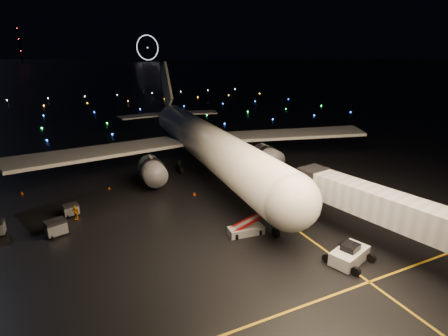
{
  "coord_description": "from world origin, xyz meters",
  "views": [
    {
      "loc": [
        -11.56,
        -28.7,
        20.02
      ],
      "look_at": [
        7.71,
        12.0,
        5.0
      ],
      "focal_mm": 28.0,
      "sensor_mm": 36.0,
      "label": 1
    }
  ],
  "objects_px": {
    "airliner": "(200,119)",
    "baggage_cart_0": "(71,210)",
    "pushback_tug": "(350,253)",
    "crew_c": "(76,212)",
    "belt_loader": "(246,223)",
    "baggage_cart_1": "(56,228)"
  },
  "relations": [
    {
      "from": "airliner",
      "to": "belt_loader",
      "type": "relative_size",
      "value": 10.44
    },
    {
      "from": "crew_c",
      "to": "belt_loader",
      "type": "bearing_deg",
      "value": 4.11
    },
    {
      "from": "airliner",
      "to": "baggage_cart_0",
      "type": "xyz_separation_m",
      "value": [
        -22.43,
        -11.27,
        -8.14
      ]
    },
    {
      "from": "crew_c",
      "to": "baggage_cart_1",
      "type": "height_order",
      "value": "crew_c"
    },
    {
      "from": "pushback_tug",
      "to": "crew_c",
      "type": "distance_m",
      "value": 32.41
    },
    {
      "from": "pushback_tug",
      "to": "belt_loader",
      "type": "distance_m",
      "value": 11.47
    },
    {
      "from": "pushback_tug",
      "to": "baggage_cart_1",
      "type": "height_order",
      "value": "pushback_tug"
    },
    {
      "from": "airliner",
      "to": "belt_loader",
      "type": "xyz_separation_m",
      "value": [
        -4.45,
        -25.18,
        -7.45
      ]
    },
    {
      "from": "airliner",
      "to": "baggage_cart_1",
      "type": "relative_size",
      "value": 28.94
    },
    {
      "from": "airliner",
      "to": "belt_loader",
      "type": "distance_m",
      "value": 26.63
    },
    {
      "from": "crew_c",
      "to": "baggage_cart_0",
      "type": "bearing_deg",
      "value": 147.15
    },
    {
      "from": "crew_c",
      "to": "baggage_cart_0",
      "type": "distance_m",
      "value": 1.67
    },
    {
      "from": "belt_loader",
      "to": "baggage_cart_1",
      "type": "bearing_deg",
      "value": 161.48
    },
    {
      "from": "airliner",
      "to": "crew_c",
      "type": "relative_size",
      "value": 32.18
    },
    {
      "from": "airliner",
      "to": "baggage_cart_0",
      "type": "relative_size",
      "value": 34.63
    },
    {
      "from": "pushback_tug",
      "to": "baggage_cart_1",
      "type": "bearing_deg",
      "value": 126.82
    },
    {
      "from": "belt_loader",
      "to": "crew_c",
      "type": "xyz_separation_m",
      "value": [
        -17.48,
        12.33,
        -0.48
      ]
    },
    {
      "from": "belt_loader",
      "to": "baggage_cart_0",
      "type": "height_order",
      "value": "belt_loader"
    },
    {
      "from": "pushback_tug",
      "to": "airliner",
      "type": "bearing_deg",
      "value": 75.38
    },
    {
      "from": "pushback_tug",
      "to": "belt_loader",
      "type": "xyz_separation_m",
      "value": [
        -6.56,
        9.4,
        0.44
      ]
    },
    {
      "from": "baggage_cart_0",
      "to": "crew_c",
      "type": "bearing_deg",
      "value": -84.76
    },
    {
      "from": "airliner",
      "to": "baggage_cart_0",
      "type": "distance_m",
      "value": 26.39
    }
  ]
}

